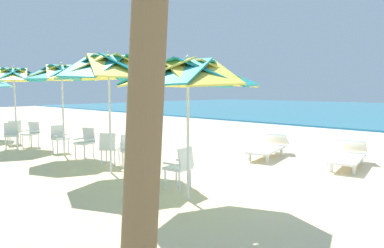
% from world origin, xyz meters
% --- Properties ---
extents(ground_plane, '(80.00, 80.00, 0.00)m').
position_xyz_m(ground_plane, '(0.00, 0.00, 0.00)').
color(ground_plane, beige).
extents(beach_umbrella_0, '(2.50, 2.50, 2.58)m').
position_xyz_m(beach_umbrella_0, '(-1.09, -3.19, 2.24)').
color(beach_umbrella_0, silver).
rests_on(beach_umbrella_0, ground).
extents(plastic_chair_0, '(0.53, 0.50, 0.87)m').
position_xyz_m(plastic_chair_0, '(-1.66, -2.83, 0.50)').
color(plastic_chair_0, white).
rests_on(plastic_chair_0, ground).
extents(beach_umbrella_1, '(2.59, 2.59, 2.87)m').
position_xyz_m(beach_umbrella_1, '(-3.97, -2.93, 2.48)').
color(beach_umbrella_1, silver).
rests_on(beach_umbrella_1, ground).
extents(plastic_chair_1, '(0.57, 0.55, 0.87)m').
position_xyz_m(plastic_chair_1, '(-4.07, -2.28, 0.50)').
color(plastic_chair_1, white).
rests_on(plastic_chair_1, ground).
extents(plastic_chair_2, '(0.63, 0.63, 0.87)m').
position_xyz_m(plastic_chair_2, '(-4.69, -2.50, 0.50)').
color(plastic_chair_2, white).
rests_on(plastic_chair_2, ground).
extents(beach_umbrella_2, '(2.24, 2.24, 2.78)m').
position_xyz_m(beach_umbrella_2, '(-6.94, -2.64, 2.44)').
color(beach_umbrella_2, silver).
rests_on(beach_umbrella_2, ground).
extents(plastic_chair_3, '(0.49, 0.46, 0.87)m').
position_xyz_m(plastic_chair_3, '(-7.56, -2.48, 0.50)').
color(plastic_chair_3, white).
rests_on(plastic_chair_3, ground).
extents(plastic_chair_4, '(0.55, 0.58, 0.87)m').
position_xyz_m(plastic_chair_4, '(-6.12, -2.38, 0.50)').
color(plastic_chair_4, white).
rests_on(plastic_chair_4, ground).
extents(beach_umbrella_3, '(2.22, 2.22, 2.79)m').
position_xyz_m(beach_umbrella_3, '(-9.81, -2.97, 2.45)').
color(beach_umbrella_3, silver).
rests_on(beach_umbrella_3, ground).
extents(plastic_chair_5, '(0.52, 0.50, 0.87)m').
position_xyz_m(plastic_chair_5, '(-10.37, -2.84, 0.50)').
color(plastic_chair_5, white).
rests_on(plastic_chair_5, ground).
extents(plastic_chair_6, '(0.60, 0.62, 0.87)m').
position_xyz_m(plastic_chair_6, '(-9.39, -2.62, 0.50)').
color(plastic_chair_6, white).
rests_on(plastic_chair_6, ground).
extents(plastic_chair_7, '(0.58, 0.55, 0.87)m').
position_xyz_m(plastic_chair_7, '(-9.42, -3.28, 0.50)').
color(plastic_chair_7, white).
rests_on(plastic_chair_7, ground).
extents(sun_lounger_1, '(1.07, 2.23, 0.62)m').
position_xyz_m(sun_lounger_1, '(-0.18, 1.71, 0.28)').
color(sun_lounger_1, white).
rests_on(sun_lounger_1, ground).
extents(sun_lounger_2, '(1.13, 2.23, 0.62)m').
position_xyz_m(sun_lounger_2, '(-2.42, 1.45, 0.28)').
color(sun_lounger_2, white).
rests_on(sun_lounger_2, ground).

